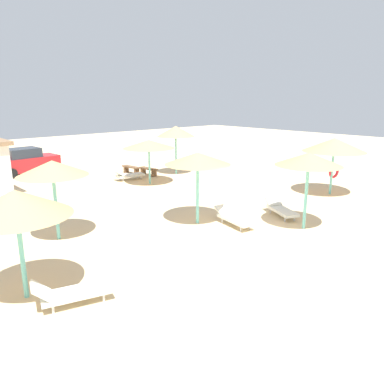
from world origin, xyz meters
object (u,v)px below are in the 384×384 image
at_px(parasol_0, 16,203).
at_px(parasol_1, 198,159).
at_px(bench_0, 149,170).
at_px(parasol_4, 334,145).
at_px(parked_car, 26,161).
at_px(lounger_0, 71,292).
at_px(bench_2, 131,168).
at_px(lounger_2, 128,175).
at_px(parasol_5, 52,168).
at_px(lounger_1, 234,218).
at_px(parasol_3, 309,160).
at_px(parasol_2, 149,144).
at_px(lounger_3, 281,209).
at_px(parasol_6, 176,131).

distance_m(parasol_0, parasol_1, 7.28).
bearing_deg(bench_0, parasol_4, -68.30).
bearing_deg(parasol_1, parked_car, 95.50).
relative_size(lounger_0, bench_2, 1.30).
height_order(lounger_2, parked_car, parked_car).
distance_m(parasol_5, parked_car, 13.45).
bearing_deg(lounger_1, parasol_3, -50.46).
bearing_deg(parked_car, parasol_4, -59.17).
bearing_deg(parked_car, parasol_3, -77.45).
height_order(parasol_2, lounger_1, parasol_2).
bearing_deg(parasol_2, parasol_5, -147.59).
height_order(lounger_1, parked_car, parked_car).
xyz_separation_m(parasol_4, bench_0, (-4.15, 10.44, -2.24)).
distance_m(bench_0, bench_2, 1.36).
height_order(parasol_3, parasol_5, parasol_3).
bearing_deg(parasol_3, lounger_1, 129.54).
distance_m(parasol_0, parasol_3, 10.02).
distance_m(bench_0, parked_car, 8.25).
bearing_deg(parasol_0, parasol_2, 39.49).
bearing_deg(parked_car, bench_2, -42.52).
bearing_deg(parked_car, lounger_0, -106.18).
relative_size(lounger_3, parked_car, 0.48).
xyz_separation_m(parasol_1, lounger_3, (3.27, -1.76, -2.32)).
height_order(lounger_3, parked_car, parked_car).
relative_size(parasol_4, bench_2, 2.07).
distance_m(parasol_6, lounger_3, 10.56).
distance_m(parasol_2, parked_car, 9.20).
relative_size(parasol_5, parked_car, 0.70).
bearing_deg(parked_car, lounger_1, -81.79).
xyz_separation_m(lounger_1, lounger_3, (2.38, -0.60, 0.01)).
distance_m(parasol_1, lounger_2, 9.40).
bearing_deg(bench_2, lounger_3, -92.06).
xyz_separation_m(lounger_3, bench_2, (0.43, 12.08, 0.03)).
distance_m(parasol_1, bench_2, 11.20).
bearing_deg(parasol_3, parasol_1, 128.81).
xyz_separation_m(lounger_2, lounger_3, (0.81, -10.53, -0.00)).
height_order(parasol_6, bench_2, parasol_6).
relative_size(parasol_4, lounger_0, 1.59).
xyz_separation_m(parasol_4, parked_car, (-9.80, 16.42, -1.76)).
xyz_separation_m(parasol_3, parasol_4, (5.73, 1.88, -0.13)).
xyz_separation_m(lounger_1, parked_car, (-2.34, 16.20, 0.51)).
height_order(parasol_0, parasol_2, parasol_0).
bearing_deg(lounger_3, parasol_6, 75.57).
distance_m(parasol_0, bench_0, 15.47).
bearing_deg(bench_0, parked_car, 133.34).
bearing_deg(parasol_3, parasol_4, 18.17).
bearing_deg(lounger_1, parasol_2, 76.81).
xyz_separation_m(parasol_0, lounger_3, (10.45, -0.56, -2.18)).
height_order(parasol_6, lounger_0, parasol_6).
height_order(parasol_2, parked_car, parasol_2).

